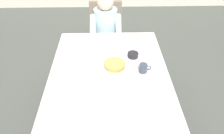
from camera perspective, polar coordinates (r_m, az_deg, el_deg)
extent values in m
plane|color=#474C47|center=(2.61, -0.61, -14.11)|extent=(14.00, 14.00, 0.00)
cube|color=silver|center=(2.09, -0.74, -1.79)|extent=(1.10, 1.50, 0.04)
cube|color=silver|center=(2.77, -0.96, 6.40)|extent=(1.10, 0.01, 0.18)
cube|color=silver|center=(2.23, -15.20, -4.14)|extent=(0.01, 1.50, 0.18)
cube|color=silver|center=(2.24, 13.72, -3.69)|extent=(0.01, 1.50, 0.18)
cylinder|color=brown|center=(2.88, -10.27, 0.86)|extent=(0.07, 0.07, 0.70)
cylinder|color=brown|center=(2.89, 8.49, 1.14)|extent=(0.07, 0.07, 0.70)
cube|color=#7A6B5B|center=(3.14, -1.53, 6.47)|extent=(0.44, 0.44, 0.05)
cube|color=#7A6B5B|center=(3.19, -1.63, 12.41)|extent=(0.44, 0.06, 0.48)
cylinder|color=#2D2319|center=(3.12, 1.86, 1.25)|extent=(0.04, 0.04, 0.40)
cylinder|color=#2D2319|center=(3.12, -4.76, 1.15)|extent=(0.04, 0.04, 0.40)
cylinder|color=#2D2319|center=(3.41, 1.55, 4.84)|extent=(0.04, 0.04, 0.40)
cylinder|color=#2D2319|center=(3.41, -4.51, 4.74)|extent=(0.04, 0.04, 0.40)
cylinder|color=silver|center=(2.99, -1.61, 10.45)|extent=(0.30, 0.30, 0.46)
sphere|color=beige|center=(2.84, -1.73, 16.29)|extent=(0.21, 0.21, 0.21)
cylinder|color=silver|center=(2.84, 1.66, 10.45)|extent=(0.08, 0.29, 0.23)
cylinder|color=silver|center=(2.84, -4.90, 10.35)|extent=(0.08, 0.29, 0.23)
cylinder|color=#383D51|center=(3.08, 0.03, 1.38)|extent=(0.10, 0.10, 0.45)
cylinder|color=#383D51|center=(3.08, -2.94, 1.33)|extent=(0.10, 0.10, 0.45)
cylinder|color=white|center=(2.11, 0.71, -0.30)|extent=(0.28, 0.28, 0.02)
cylinder|color=tan|center=(2.11, 0.70, 0.14)|extent=(0.19, 0.19, 0.02)
cylinder|color=tan|center=(2.09, 0.53, 0.50)|extent=(0.18, 0.18, 0.02)
cylinder|color=tan|center=(2.08, 0.69, 0.87)|extent=(0.20, 0.20, 0.02)
cube|color=#F4E072|center=(2.07, 0.73, 1.17)|extent=(0.03, 0.03, 0.01)
cylinder|color=#333D4C|center=(2.08, 7.92, -0.24)|extent=(0.08, 0.08, 0.08)
torus|color=#333D4C|center=(2.09, 9.29, -0.13)|extent=(0.05, 0.01, 0.05)
cylinder|color=black|center=(2.28, 5.37, 3.08)|extent=(0.11, 0.11, 0.04)
cone|color=silver|center=(2.21, -6.47, 2.36)|extent=(0.08, 0.08, 0.07)
cube|color=silver|center=(2.10, -4.45, -0.83)|extent=(0.02, 0.18, 0.00)
cube|color=silver|center=(2.12, 5.88, -0.67)|extent=(0.04, 0.20, 0.00)
cube|color=silver|center=(1.90, 1.12, -5.73)|extent=(0.15, 0.03, 0.00)
cube|color=white|center=(2.02, -8.78, -3.16)|extent=(0.18, 0.13, 0.01)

